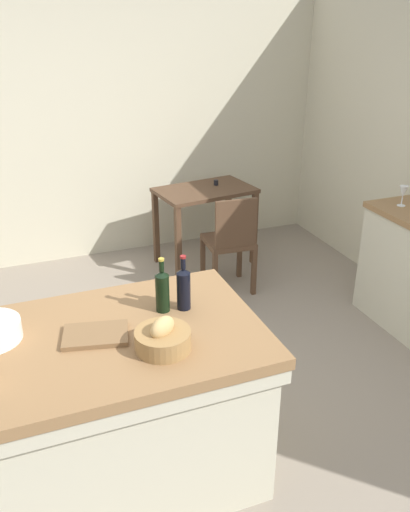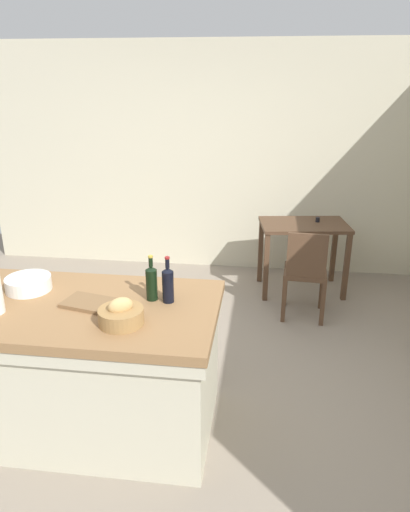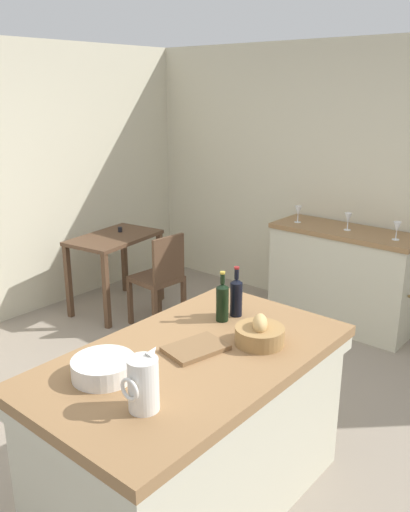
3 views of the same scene
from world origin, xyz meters
name	(u,v)px [view 3 (image 3 of 3)]	position (x,y,z in m)	size (l,w,h in m)	color
ground_plane	(183,437)	(0.00, 0.00, 0.00)	(6.76, 6.76, 0.00)	gray
wall_right	(369,185)	(2.60, 0.00, 1.30)	(0.12, 5.20, 2.60)	beige
island_table	(193,424)	(-0.36, -0.42, 0.48)	(1.67, 0.97, 0.90)	olive
side_cabinet	(342,277)	(2.26, 0.03, 0.47)	(0.52, 1.36, 0.93)	olive
writing_desk	(115,248)	(1.14, 1.95, 0.64)	(0.97, 0.68, 0.82)	#513826
wooden_chair	(160,277)	(1.13, 1.30, 0.49)	(0.43, 0.43, 0.90)	#513826
pitcher	(143,384)	(-0.85, -0.58, 1.02)	(0.17, 0.13, 0.27)	silver
wash_bowl	(103,368)	(-0.79, -0.25, 0.95)	(0.29, 0.29, 0.09)	silver
bread_basket	(260,334)	(-0.06, -0.61, 0.96)	(0.26, 0.26, 0.16)	olive
cutting_board	(196,348)	(-0.33, -0.41, 0.91)	(0.30, 0.21, 0.02)	brown
wine_bottle_dark	(236,296)	(0.15, -0.30, 1.02)	(0.07, 0.07, 0.30)	black
wine_bottle_amber	(222,301)	(0.04, -0.28, 1.02)	(0.07, 0.07, 0.30)	black
wine_glass_far_left	(397,228)	(2.21, -0.45, 1.04)	(0.07, 0.07, 0.16)	white
wine_glass_left	(348,218)	(2.25, 0.01, 1.04)	(0.07, 0.07, 0.16)	white
wine_glass_middle	(298,211)	(2.21, 0.51, 1.04)	(0.07, 0.07, 0.16)	white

